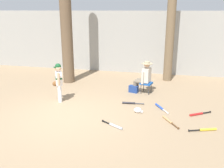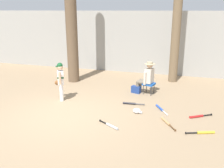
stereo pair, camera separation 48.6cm
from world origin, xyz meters
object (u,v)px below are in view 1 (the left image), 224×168
young_ballplayer (59,80)px  bat_aluminum_silver (114,126)px  seated_spectator (144,76)px  folding_stool (146,84)px  bat_wood_tan (169,121)px  tree_behind_spectator (170,27)px  handbag_beside_stool (134,89)px  bat_black_composite (130,103)px  bat_yellow_trainer (206,130)px  bat_blue_youth (160,107)px  bat_red_barrel (198,114)px  tree_near_player (66,13)px  batting_helmet_white (138,110)px

young_ballplayer → bat_aluminum_silver: young_ballplayer is taller
bat_aluminum_silver → seated_spectator: bearing=81.4°
folding_stool → bat_aluminum_silver: (-0.55, -2.96, -0.33)m
folding_stool → bat_wood_tan: size_ratio=0.68×
tree_behind_spectator → handbag_beside_stool: size_ratio=15.20×
handbag_beside_stool → seated_spectator: bearing=7.4°
bat_black_composite → bat_yellow_trainer: bearing=-33.1°
bat_blue_youth → bat_red_barrel: size_ratio=1.09×
tree_near_player → bat_yellow_trainer: bearing=-33.4°
tree_near_player → handbag_beside_stool: tree_near_player is taller
bat_blue_youth → batting_helmet_white: bearing=-144.2°
folding_stool → bat_wood_tan: 2.49m
folding_stool → batting_helmet_white: (-0.06, -1.85, -0.30)m
bat_blue_youth → batting_helmet_white: 0.80m
tree_near_player → bat_black_composite: 4.55m
bat_red_barrel → seated_spectator: bearing=136.8°
bat_black_composite → bat_wood_tan: (1.24, -1.08, 0.00)m
bat_aluminum_silver → bat_yellow_trainer: same height
handbag_beside_stool → bat_red_barrel: bearing=-37.1°
folding_stool → tree_near_player: bearing=167.3°
bat_wood_tan → batting_helmet_white: size_ratio=2.60×
tree_behind_spectator → seated_spectator: (-0.83, -1.95, -1.63)m
seated_spectator → bat_blue_youth: 1.68m
tree_near_player → handbag_beside_stool: size_ratio=18.46×
tree_near_player → bat_aluminum_silver: size_ratio=9.71×
young_ballplayer → bat_red_barrel: 4.52m
bat_black_composite → bat_wood_tan: size_ratio=1.00×
bat_blue_youth → bat_wood_tan: (0.27, -0.93, 0.00)m
bat_blue_youth → bat_black_composite: bearing=170.9°
tree_behind_spectator → bat_black_composite: size_ratio=7.26×
tree_behind_spectator → folding_stool: 2.85m
young_ballplayer → bat_blue_youth: 3.43m
seated_spectator → bat_blue_youth: seated_spectator is taller
handbag_beside_stool → folding_stool: bearing=3.0°
young_ballplayer → bat_wood_tan: (3.62, -0.82, -0.71)m
tree_near_player → batting_helmet_white: (3.31, -2.62, -2.77)m
tree_behind_spectator → young_ballplayer: (-3.50, -3.47, -1.53)m
bat_blue_youth → bat_wood_tan: size_ratio=0.99×
tree_near_player → bat_red_barrel: size_ratio=9.67×
bat_black_composite → batting_helmet_white: bearing=-62.7°
young_ballplayer → bat_red_barrel: bearing=-2.0°
young_ballplayer → bat_aluminum_silver: bearing=-33.4°
bat_blue_youth → bat_red_barrel: 1.14m
tree_near_player → tree_behind_spectator: bearing=16.5°
bat_wood_tan → bat_red_barrel: 1.06m
handbag_beside_stool → bat_red_barrel: handbag_beside_stool is taller
young_ballplayer → handbag_beside_stool: 2.80m
folding_stool → bat_wood_tan: folding_stool is taller
bat_aluminum_silver → tree_near_player: bearing=127.2°
bat_blue_youth → bat_aluminum_silver: size_ratio=1.10×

